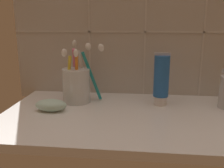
# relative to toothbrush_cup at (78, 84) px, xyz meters

# --- Properties ---
(sink_counter) EXTENTS (0.70, 0.38, 0.02)m
(sink_counter) POSITION_rel_toothbrush_cup_xyz_m (0.18, -0.08, -0.07)
(sink_counter) COLOR white
(sink_counter) RESTS_ON ground
(tile_wall_backsplash) EXTENTS (0.80, 0.02, 0.58)m
(tile_wall_backsplash) POSITION_rel_toothbrush_cup_xyz_m (0.18, 0.11, 0.21)
(tile_wall_backsplash) COLOR #B7B2A8
(tile_wall_backsplash) RESTS_ON ground
(toothbrush_cup) EXTENTS (0.12, 0.13, 0.18)m
(toothbrush_cup) POSITION_rel_toothbrush_cup_xyz_m (0.00, 0.00, 0.00)
(toothbrush_cup) COLOR silver
(toothbrush_cup) RESTS_ON sink_counter
(toothpaste_tube) EXTENTS (0.04, 0.04, 0.15)m
(toothpaste_tube) POSITION_rel_toothbrush_cup_xyz_m (0.24, -0.00, 0.02)
(toothpaste_tube) COLOR white
(toothpaste_tube) RESTS_ON sink_counter
(soap_bar) EXTENTS (0.08, 0.05, 0.03)m
(soap_bar) POSITION_rel_toothbrush_cup_xyz_m (-0.05, -0.08, -0.04)
(soap_bar) COLOR silver
(soap_bar) RESTS_ON sink_counter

